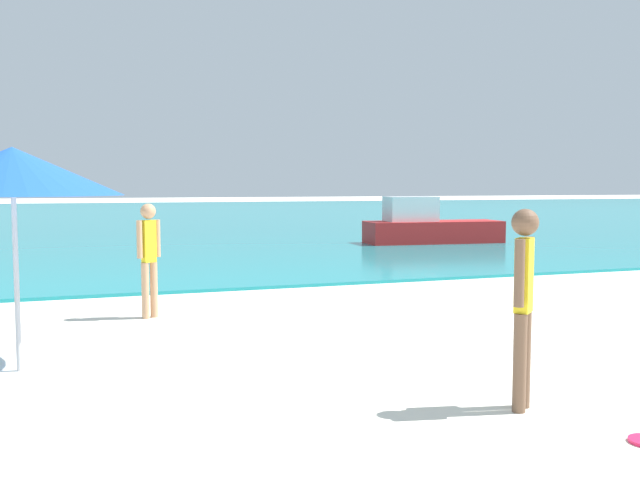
% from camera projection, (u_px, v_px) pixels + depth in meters
% --- Properties ---
extents(water, '(160.00, 60.00, 0.06)m').
position_uv_depth(water, '(127.00, 216.00, 40.13)').
color(water, teal).
rests_on(water, ground).
extents(person_standing, '(0.30, 0.27, 1.63)m').
position_uv_depth(person_standing, '(523.00, 296.00, 5.54)').
color(person_standing, brown).
rests_on(person_standing, ground).
extents(person_distant, '(0.33, 0.21, 1.57)m').
position_uv_depth(person_distant, '(149.00, 253.00, 9.40)').
color(person_distant, tan).
rests_on(person_distant, ground).
extents(boat_near, '(4.25, 1.71, 1.41)m').
position_uv_depth(boat_near, '(428.00, 227.00, 21.00)').
color(boat_near, red).
rests_on(boat_near, water).
extents(beach_umbrella, '(2.06, 2.06, 2.18)m').
position_uv_depth(beach_umbrella, '(13.00, 171.00, 6.62)').
color(beach_umbrella, '#B7B7BC').
rests_on(beach_umbrella, ground).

